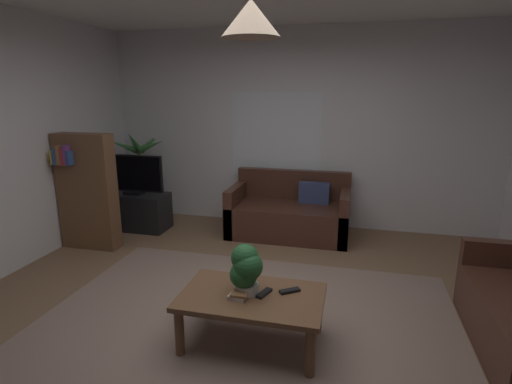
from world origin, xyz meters
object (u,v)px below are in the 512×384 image
at_px(potted_plant_on_table, 246,268).
at_px(pendant_lamp, 251,18).
at_px(remote_on_table_0, 290,291).
at_px(tv_stand, 136,211).
at_px(tv, 132,174).
at_px(coffee_table, 252,302).
at_px(book_on_table_1, 240,293).
at_px(couch_under_window, 290,215).
at_px(potted_palm_corner, 142,182).
at_px(remote_on_table_1, 264,293).
at_px(book_on_table_0, 238,297).
at_px(bookshelf_corner, 87,191).

relative_size(potted_plant_on_table, pendant_lamp, 0.76).
height_order(remote_on_table_0, pendant_lamp, pendant_lamp).
height_order(remote_on_table_0, tv_stand, tv_stand).
xyz_separation_m(remote_on_table_0, tv, (-2.50, 2.04, 0.36)).
height_order(coffee_table, book_on_table_1, book_on_table_1).
xyz_separation_m(couch_under_window, tv_stand, (-2.12, -0.28, -0.03)).
height_order(book_on_table_1, potted_palm_corner, potted_palm_corner).
xyz_separation_m(couch_under_window, book_on_table_1, (0.04, -2.51, 0.17)).
height_order(remote_on_table_0, potted_plant_on_table, potted_plant_on_table).
bearing_deg(potted_palm_corner, remote_on_table_0, -43.58).
distance_m(couch_under_window, book_on_table_1, 2.52).
bearing_deg(remote_on_table_1, couch_under_window, -65.76).
bearing_deg(tv_stand, remote_on_table_1, -42.71).
height_order(book_on_table_0, remote_on_table_1, book_on_table_0).
xyz_separation_m(tv, potted_palm_corner, (-0.14, 0.48, -0.22)).
distance_m(couch_under_window, remote_on_table_1, 2.43).
relative_size(couch_under_window, bookshelf_corner, 1.12).
distance_m(potted_palm_corner, pendant_lamp, 3.95).
bearing_deg(tv_stand, couch_under_window, 7.45).
xyz_separation_m(coffee_table, book_on_table_1, (-0.07, -0.07, 0.10)).
bearing_deg(remote_on_table_1, tv_stand, -23.19).
bearing_deg(coffee_table, potted_palm_corner, 132.15).
height_order(remote_on_table_0, tv, tv).
bearing_deg(couch_under_window, remote_on_table_0, -80.77).
bearing_deg(pendant_lamp, tv, 136.12).
distance_m(couch_under_window, potted_palm_corner, 2.29).
bearing_deg(remote_on_table_0, tv, 15.42).
height_order(tv, pendant_lamp, pendant_lamp).
bearing_deg(bookshelf_corner, tv_stand, 76.10).
xyz_separation_m(couch_under_window, bookshelf_corner, (-2.30, -1.03, 0.44)).
relative_size(remote_on_table_1, potted_palm_corner, 0.12).
relative_size(tv, pendant_lamp, 1.75).
bearing_deg(remote_on_table_1, tv, -22.90).
distance_m(couch_under_window, bookshelf_corner, 2.56).
xyz_separation_m(book_on_table_1, potted_palm_corner, (-2.30, 2.69, 0.12)).
bearing_deg(book_on_table_0, potted_palm_corner, 130.27).
distance_m(book_on_table_0, tv_stand, 3.11).
xyz_separation_m(coffee_table, remote_on_table_0, (0.27, 0.11, 0.07)).
relative_size(remote_on_table_0, potted_plant_on_table, 0.42).
bearing_deg(couch_under_window, pendant_lamp, -87.42).
distance_m(remote_on_table_0, tv, 3.24).
relative_size(coffee_table, remote_on_table_1, 6.66).
distance_m(coffee_table, bookshelf_corner, 2.82).
height_order(book_on_table_0, pendant_lamp, pendant_lamp).
distance_m(remote_on_table_1, pendant_lamp, 1.91).
bearing_deg(potted_plant_on_table, remote_on_table_1, 3.48).
bearing_deg(coffee_table, couch_under_window, 92.58).
bearing_deg(tv_stand, pendant_lamp, -44.17).
distance_m(remote_on_table_0, pendant_lamp, 1.93).
bearing_deg(potted_plant_on_table, coffee_table, -18.30).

